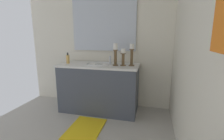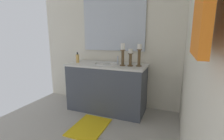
{
  "view_description": "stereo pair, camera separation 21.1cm",
  "coord_description": "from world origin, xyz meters",
  "px_view_note": "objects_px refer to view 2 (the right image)",
  "views": [
    {
      "loc": [
        1.22,
        0.96,
        1.24
      ],
      "look_at": [
        -0.35,
        0.57,
        0.9
      ],
      "focal_mm": 25.97,
      "sensor_mm": 36.0,
      "label": 1
    },
    {
      "loc": [
        1.15,
        1.16,
        1.24
      ],
      "look_at": [
        -0.35,
        0.57,
        0.9
      ],
      "focal_mm": 25.97,
      "sensor_mm": 36.0,
      "label": 2
    }
  ],
  "objects_px": {
    "mirror": "(113,25)",
    "soap_bottle": "(78,58)",
    "vanity_cabinet": "(107,87)",
    "candle_holder_tall": "(139,55)",
    "sink_basin": "(107,66)",
    "candle_holder_short": "(130,57)",
    "bath_mat": "(89,127)",
    "candle_holder_mid": "(123,54)"
  },
  "relations": [
    {
      "from": "mirror",
      "to": "soap_bottle",
      "type": "bearing_deg",
      "value": -59.01
    },
    {
      "from": "mirror",
      "to": "candle_holder_short",
      "type": "height_order",
      "value": "mirror"
    },
    {
      "from": "vanity_cabinet",
      "to": "bath_mat",
      "type": "distance_m",
      "value": 0.74
    },
    {
      "from": "candle_holder_tall",
      "to": "sink_basin",
      "type": "bearing_deg",
      "value": -90.11
    },
    {
      "from": "soap_bottle",
      "to": "bath_mat",
      "type": "distance_m",
      "value": 1.17
    },
    {
      "from": "vanity_cabinet",
      "to": "candle_holder_tall",
      "type": "relative_size",
      "value": 3.91
    },
    {
      "from": "candle_holder_tall",
      "to": "mirror",
      "type": "bearing_deg",
      "value": -117.93
    },
    {
      "from": "mirror",
      "to": "bath_mat",
      "type": "relative_size",
      "value": 1.87
    },
    {
      "from": "soap_bottle",
      "to": "bath_mat",
      "type": "xyz_separation_m",
      "value": [
        0.59,
        0.53,
        -0.86
      ]
    },
    {
      "from": "vanity_cabinet",
      "to": "candle_holder_mid",
      "type": "distance_m",
      "value": 0.65
    },
    {
      "from": "sink_basin",
      "to": "soap_bottle",
      "type": "xyz_separation_m",
      "value": [
        0.04,
        -0.53,
        0.11
      ]
    },
    {
      "from": "vanity_cabinet",
      "to": "soap_bottle",
      "type": "xyz_separation_m",
      "value": [
        0.04,
        -0.53,
        0.47
      ]
    },
    {
      "from": "sink_basin",
      "to": "soap_bottle",
      "type": "distance_m",
      "value": 0.55
    },
    {
      "from": "sink_basin",
      "to": "candle_holder_tall",
      "type": "distance_m",
      "value": 0.57
    },
    {
      "from": "candle_holder_short",
      "to": "vanity_cabinet",
      "type": "bearing_deg",
      "value": -94.07
    },
    {
      "from": "candle_holder_tall",
      "to": "candle_holder_mid",
      "type": "bearing_deg",
      "value": -80.6
    },
    {
      "from": "vanity_cabinet",
      "to": "candle_holder_tall",
      "type": "height_order",
      "value": "candle_holder_tall"
    },
    {
      "from": "mirror",
      "to": "candle_holder_tall",
      "type": "height_order",
      "value": "mirror"
    },
    {
      "from": "mirror",
      "to": "soap_bottle",
      "type": "xyz_separation_m",
      "value": [
        0.32,
        -0.53,
        -0.56
      ]
    },
    {
      "from": "vanity_cabinet",
      "to": "bath_mat",
      "type": "height_order",
      "value": "vanity_cabinet"
    },
    {
      "from": "candle_holder_short",
      "to": "soap_bottle",
      "type": "height_order",
      "value": "candle_holder_short"
    },
    {
      "from": "mirror",
      "to": "bath_mat",
      "type": "distance_m",
      "value": 1.69
    },
    {
      "from": "candle_holder_mid",
      "to": "soap_bottle",
      "type": "height_order",
      "value": "candle_holder_mid"
    },
    {
      "from": "mirror",
      "to": "soap_bottle",
      "type": "distance_m",
      "value": 0.84
    },
    {
      "from": "mirror",
      "to": "soap_bottle",
      "type": "relative_size",
      "value": 6.22
    },
    {
      "from": "mirror",
      "to": "vanity_cabinet",
      "type": "bearing_deg",
      "value": -0.01
    },
    {
      "from": "candle_holder_mid",
      "to": "soap_bottle",
      "type": "bearing_deg",
      "value": -90.15
    },
    {
      "from": "vanity_cabinet",
      "to": "sink_basin",
      "type": "bearing_deg",
      "value": 90.0
    },
    {
      "from": "vanity_cabinet",
      "to": "sink_basin",
      "type": "height_order",
      "value": "sink_basin"
    },
    {
      "from": "mirror",
      "to": "candle_holder_mid",
      "type": "distance_m",
      "value": 0.63
    },
    {
      "from": "candle_holder_short",
      "to": "candle_holder_mid",
      "type": "relative_size",
      "value": 0.77
    },
    {
      "from": "sink_basin",
      "to": "bath_mat",
      "type": "bearing_deg",
      "value": -0.09
    },
    {
      "from": "candle_holder_short",
      "to": "soap_bottle",
      "type": "xyz_separation_m",
      "value": [
        0.01,
        -0.94,
        -0.06
      ]
    },
    {
      "from": "sink_basin",
      "to": "candle_holder_mid",
      "type": "distance_m",
      "value": 0.36
    },
    {
      "from": "sink_basin",
      "to": "candle_holder_short",
      "type": "distance_m",
      "value": 0.44
    },
    {
      "from": "candle_holder_mid",
      "to": "bath_mat",
      "type": "distance_m",
      "value": 1.16
    },
    {
      "from": "candle_holder_tall",
      "to": "soap_bottle",
      "type": "relative_size",
      "value": 1.85
    },
    {
      "from": "soap_bottle",
      "to": "candle_holder_mid",
      "type": "bearing_deg",
      "value": 89.85
    },
    {
      "from": "mirror",
      "to": "bath_mat",
      "type": "bearing_deg",
      "value": 0.0
    },
    {
      "from": "candle_holder_short",
      "to": "bath_mat",
      "type": "height_order",
      "value": "candle_holder_short"
    },
    {
      "from": "candle_holder_mid",
      "to": "bath_mat",
      "type": "xyz_separation_m",
      "value": [
        0.58,
        -0.28,
        -0.97
      ]
    },
    {
      "from": "vanity_cabinet",
      "to": "mirror",
      "type": "xyz_separation_m",
      "value": [
        -0.28,
        0.0,
        1.03
      ]
    }
  ]
}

